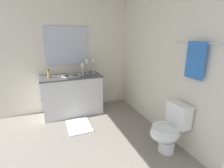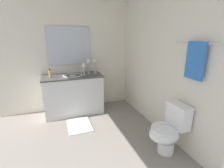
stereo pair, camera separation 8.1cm
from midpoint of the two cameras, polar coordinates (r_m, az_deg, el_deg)
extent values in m
cube|color=gray|center=(2.98, -10.72, -18.64)|extent=(2.80, 2.97, 0.02)
cube|color=silver|center=(3.06, 16.68, 7.06)|extent=(2.80, 0.04, 2.45)
cube|color=silver|center=(3.87, -15.23, 8.99)|extent=(0.04, 2.97, 2.45)
cube|color=silver|center=(3.75, -12.51, -3.79)|extent=(0.55, 1.23, 0.84)
cube|color=#4C4C4C|center=(3.62, -12.93, 2.65)|extent=(0.58, 1.26, 0.03)
sphere|color=black|center=(3.81, -22.13, -3.64)|extent=(0.02, 0.02, 0.02)
sphere|color=black|center=(3.62, -22.20, -4.66)|extent=(0.02, 0.02, 0.02)
ellipsoid|color=white|center=(3.63, -12.89, 2.12)|extent=(0.38, 0.30, 0.11)
torus|color=white|center=(3.62, -12.94, 2.94)|extent=(0.40, 0.40, 0.02)
cylinder|color=silver|center=(3.63, -10.04, 4.22)|extent=(0.02, 0.02, 0.14)
cube|color=silver|center=(3.81, -14.10, 12.70)|extent=(0.02, 0.90, 0.81)
cylinder|color=#B7B2A5|center=(3.77, -5.29, 3.85)|extent=(0.09, 0.09, 0.01)
cylinder|color=#B7B2A5|center=(3.75, -5.34, 5.58)|extent=(0.04, 0.04, 0.24)
cylinder|color=#B7B2A5|center=(3.72, -5.39, 7.52)|extent=(0.08, 0.08, 0.01)
cylinder|color=white|center=(3.72, -5.41, 8.09)|extent=(0.06, 0.06, 0.06)
cylinder|color=#B7B2A5|center=(3.75, -7.54, 3.70)|extent=(0.09, 0.09, 0.01)
cylinder|color=#B7B2A5|center=(3.73, -7.60, 5.30)|extent=(0.04, 0.04, 0.22)
cylinder|color=#B7B2A5|center=(3.71, -7.67, 7.09)|extent=(0.08, 0.08, 0.01)
cylinder|color=white|center=(3.70, -7.70, 7.89)|extent=(0.06, 0.06, 0.09)
cylinder|color=#B7B2A5|center=(3.61, -8.99, 3.15)|extent=(0.09, 0.09, 0.01)
cylinder|color=#B7B2A5|center=(3.59, -9.05, 4.42)|extent=(0.04, 0.04, 0.18)
cylinder|color=#B7B2A5|center=(3.57, -9.11, 5.88)|extent=(0.08, 0.08, 0.01)
cylinder|color=white|center=(3.57, -9.14, 6.59)|extent=(0.06, 0.06, 0.08)
cylinder|color=#E5B259|center=(3.58, -20.06, 3.30)|extent=(0.06, 0.06, 0.14)
cylinder|color=black|center=(3.56, -20.20, 4.71)|extent=(0.02, 0.02, 0.04)
cylinder|color=white|center=(2.77, 18.94, -19.82)|extent=(0.24, 0.24, 0.18)
ellipsoid|color=white|center=(2.61, 18.53, -16.05)|extent=(0.38, 0.46, 0.24)
cylinder|color=white|center=(2.57, 18.69, -14.54)|extent=(0.39, 0.39, 0.03)
cube|color=white|center=(2.63, 22.84, -10.31)|extent=(0.36, 0.17, 0.32)
cube|color=white|center=(2.56, 23.27, -6.80)|extent=(0.38, 0.19, 0.03)
cylinder|color=silver|center=(2.36, 28.79, 12.30)|extent=(0.78, 0.02, 0.02)
cube|color=blue|center=(2.36, 27.78, 7.11)|extent=(0.28, 0.03, 0.47)
cube|color=silver|center=(3.36, -10.54, -13.91)|extent=(0.60, 0.44, 0.02)
camera|label=1|loc=(0.04, -89.18, 0.24)|focal=26.34mm
camera|label=2|loc=(0.04, 90.82, -0.24)|focal=26.34mm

